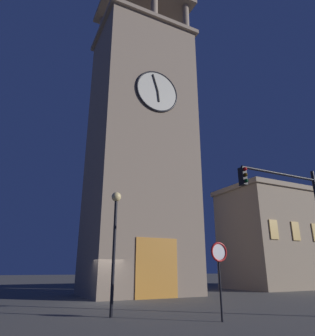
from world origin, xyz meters
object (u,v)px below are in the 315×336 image
at_px(no_horn_sign, 219,258).
at_px(traffic_signal_near, 298,212).
at_px(clocktower, 141,144).
at_px(street_lamp, 115,227).
at_px(adjacent_wing_building, 297,239).

bearing_deg(no_horn_sign, traffic_signal_near, 162.98).
height_order(clocktower, street_lamp, clocktower).
distance_m(adjacent_wing_building, no_horn_sign, 26.04).
bearing_deg(clocktower, no_horn_sign, 81.60).
relative_size(clocktower, street_lamp, 5.70).
relative_size(traffic_signal_near, street_lamp, 1.20).
bearing_deg(clocktower, adjacent_wing_building, -176.61).
bearing_deg(adjacent_wing_building, street_lamp, 23.41).
xyz_separation_m(street_lamp, no_horn_sign, (-3.43, 2.97, -1.38)).
bearing_deg(no_horn_sign, street_lamp, -40.94).
relative_size(street_lamp, no_horn_sign, 1.81).
height_order(street_lamp, no_horn_sign, street_lamp).
height_order(clocktower, no_horn_sign, clocktower).
bearing_deg(clocktower, street_lamp, 61.45).
bearing_deg(traffic_signal_near, street_lamp, -30.08).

